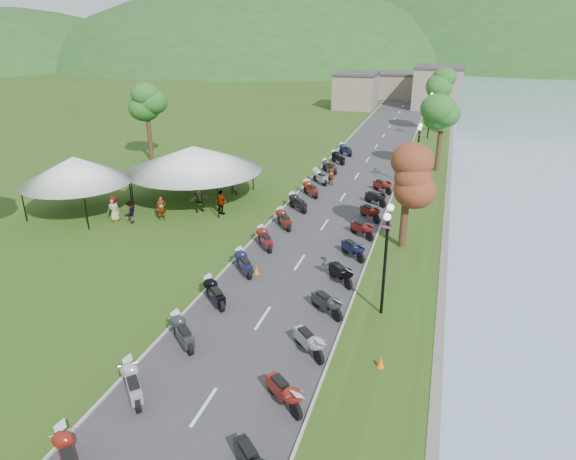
% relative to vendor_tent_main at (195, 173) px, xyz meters
% --- Properties ---
extents(road, '(7.00, 120.00, 0.02)m').
position_rel_vendor_tent_main_xyz_m(road, '(10.47, 9.53, -1.99)').
color(road, '#37373A').
rests_on(road, ground).
extents(hills_backdrop, '(360.00, 120.00, 76.00)m').
position_rel_vendor_tent_main_xyz_m(hills_backdrop, '(10.47, 169.53, -2.00)').
color(hills_backdrop, '#285621').
rests_on(hills_backdrop, ground).
extents(far_building, '(18.00, 16.00, 5.00)m').
position_rel_vendor_tent_main_xyz_m(far_building, '(8.47, 54.53, 0.50)').
color(far_building, gray).
rests_on(far_building, ground).
extents(moto_row_left, '(2.60, 50.01, 1.10)m').
position_rel_vendor_tent_main_xyz_m(moto_row_left, '(7.99, -7.14, -1.45)').
color(moto_row_left, '#331411').
rests_on(moto_row_left, ground).
extents(moto_row_right, '(2.60, 33.89, 1.10)m').
position_rel_vendor_tent_main_xyz_m(moto_row_right, '(13.13, -10.10, -1.45)').
color(moto_row_right, '#331411').
rests_on(moto_row_right, ground).
extents(vendor_tent_main, '(6.60, 6.60, 4.00)m').
position_rel_vendor_tent_main_xyz_m(vendor_tent_main, '(0.00, 0.00, 0.00)').
color(vendor_tent_main, silver).
rests_on(vendor_tent_main, ground).
extents(vendor_tent_side, '(4.88, 4.88, 4.00)m').
position_rel_vendor_tent_main_xyz_m(vendor_tent_side, '(-6.22, -5.25, 0.00)').
color(vendor_tent_side, silver).
rests_on(vendor_tent_side, ground).
extents(tree_lakeside, '(2.31, 2.31, 6.43)m').
position_rel_vendor_tent_main_xyz_m(tree_lakeside, '(15.63, -4.53, 1.21)').
color(tree_lakeside, '#2C7124').
rests_on(tree_lakeside, ground).
extents(pedestrian_a, '(0.76, 0.74, 1.70)m').
position_rel_vendor_tent_main_xyz_m(pedestrian_a, '(-0.18, -4.76, -2.00)').
color(pedestrian_a, slate).
rests_on(pedestrian_a, ground).
extents(pedestrian_b, '(0.87, 0.65, 1.60)m').
position_rel_vendor_tent_main_xyz_m(pedestrian_b, '(2.17, 2.06, -2.00)').
color(pedestrian_b, slate).
rests_on(pedestrian_b, ground).
extents(pedestrian_c, '(0.60, 1.05, 1.52)m').
position_rel_vendor_tent_main_xyz_m(pedestrian_c, '(-1.82, -5.86, -2.00)').
color(pedestrian_c, slate).
rests_on(pedestrian_c, ground).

